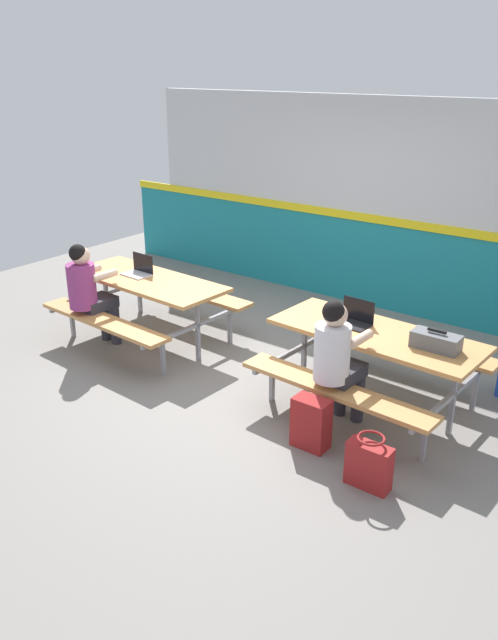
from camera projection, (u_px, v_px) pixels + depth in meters
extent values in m
cube|color=gray|center=(242.00, 374.00, 6.53)|extent=(10.00, 10.00, 0.02)
cube|color=teal|center=(365.00, 262.00, 8.25)|extent=(8.00, 0.12, 1.10)
cube|color=yellow|center=(365.00, 218.00, 7.97)|extent=(8.00, 0.03, 0.10)
cube|color=silver|center=(372.00, 156.00, 7.74)|extent=(6.72, 0.12, 1.40)
cube|color=tan|center=(147.00, 280.00, 7.04)|extent=(1.92, 0.85, 0.04)
cube|color=tan|center=(103.00, 321.00, 6.70)|extent=(1.80, 0.37, 0.04)
cube|color=tan|center=(189.00, 290.00, 7.60)|extent=(1.80, 0.37, 0.04)
cube|color=gray|center=(106.00, 296.00, 7.63)|extent=(0.04, 0.04, 0.70)
cube|color=gray|center=(106.00, 293.00, 7.62)|extent=(0.12, 1.55, 0.04)
cube|color=gray|center=(72.00, 320.00, 7.33)|extent=(0.04, 0.04, 0.41)
cube|color=gray|center=(140.00, 297.00, 8.05)|extent=(0.04, 0.04, 0.41)
cube|color=gray|center=(198.00, 328.00, 6.73)|extent=(0.04, 0.04, 0.70)
cube|color=gray|center=(198.00, 325.00, 6.71)|extent=(0.12, 1.55, 0.04)
cube|color=gray|center=(163.00, 356.00, 6.42)|extent=(0.04, 0.04, 0.41)
cube|color=gray|center=(230.00, 327.00, 7.14)|extent=(0.04, 0.04, 0.41)
cube|color=tan|center=(376.00, 334.00, 5.65)|extent=(1.92, 0.85, 0.04)
cube|color=tan|center=(335.00, 389.00, 5.31)|extent=(1.80, 0.37, 0.04)
cube|color=tan|center=(406.00, 342.00, 6.21)|extent=(1.80, 0.37, 0.04)
cube|color=gray|center=(304.00, 349.00, 6.24)|extent=(0.04, 0.04, 0.70)
cube|color=gray|center=(304.00, 345.00, 6.23)|extent=(0.12, 1.55, 0.04)
cube|color=gray|center=(272.00, 381.00, 5.93)|extent=(0.04, 0.04, 0.41)
cube|color=gray|center=(332.00, 346.00, 6.66)|extent=(0.04, 0.04, 0.41)
cube|color=gray|center=(453.00, 398.00, 5.33)|extent=(0.04, 0.04, 0.70)
cube|color=gray|center=(454.00, 394.00, 5.32)|extent=(0.12, 1.55, 0.04)
cube|color=gray|center=(424.00, 438.00, 5.03)|extent=(0.04, 0.04, 0.41)
cube|color=gray|center=(475.00, 391.00, 5.75)|extent=(0.04, 0.04, 0.41)
cylinder|color=#2D2D38|center=(105.00, 321.00, 7.25)|extent=(0.11, 0.11, 0.45)
cylinder|color=#2D2D38|center=(115.00, 325.00, 7.14)|extent=(0.11, 0.11, 0.45)
cube|color=#2D2D38|center=(97.00, 303.00, 6.98)|extent=(0.32, 0.40, 0.12)
cylinder|color=#8C3372|center=(82.00, 286.00, 6.77)|extent=(0.30, 0.30, 0.48)
cylinder|color=beige|center=(88.00, 270.00, 6.96)|extent=(0.10, 0.30, 0.08)
cylinder|color=beige|center=(105.00, 275.00, 6.79)|extent=(0.10, 0.30, 0.08)
sphere|color=beige|center=(80.00, 256.00, 6.66)|extent=(0.20, 0.20, 0.20)
sphere|color=black|center=(78.00, 253.00, 6.62)|extent=(0.18, 0.18, 0.18)
cylinder|color=#2D2D38|center=(341.00, 392.00, 5.69)|extent=(0.11, 0.11, 0.45)
cylinder|color=#2D2D38|center=(358.00, 398.00, 5.59)|extent=(0.11, 0.11, 0.45)
cube|color=#2D2D38|center=(342.00, 372.00, 5.43)|extent=(0.32, 0.40, 0.12)
cylinder|color=silver|center=(332.00, 353.00, 5.21)|extent=(0.30, 0.30, 0.48)
cylinder|color=beige|center=(332.00, 330.00, 5.40)|extent=(0.10, 0.30, 0.08)
cylinder|color=beige|center=(360.00, 339.00, 5.24)|extent=(0.10, 0.30, 0.08)
sphere|color=beige|center=(335.00, 315.00, 5.10)|extent=(0.20, 0.20, 0.20)
sphere|color=black|center=(334.00, 312.00, 5.07)|extent=(0.18, 0.18, 0.18)
cube|color=silver|center=(136.00, 275.00, 7.14)|extent=(0.33, 0.24, 0.01)
cube|color=black|center=(143.00, 263.00, 7.17)|extent=(0.32, 0.02, 0.21)
cube|color=black|center=(352.00, 324.00, 5.79)|extent=(0.33, 0.24, 0.01)
cube|color=black|center=(359.00, 310.00, 5.82)|extent=(0.32, 0.02, 0.21)
cube|color=#595B60|center=(436.00, 341.00, 5.28)|extent=(0.40, 0.18, 0.14)
cube|color=black|center=(437.00, 331.00, 5.25)|extent=(0.16, 0.02, 0.02)
cube|color=maroon|center=(311.00, 423.00, 5.21)|extent=(0.30, 0.18, 0.44)
cube|color=maroon|center=(318.00, 424.00, 5.31)|extent=(0.21, 0.04, 0.19)
cube|color=maroon|center=(369.00, 466.00, 4.73)|extent=(0.34, 0.14, 0.36)
torus|color=maroon|center=(371.00, 438.00, 4.64)|extent=(0.21, 0.21, 0.02)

